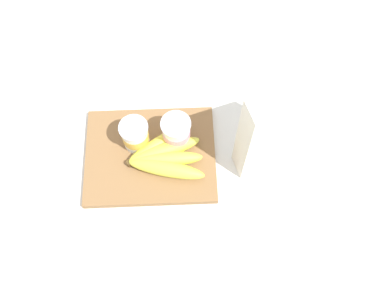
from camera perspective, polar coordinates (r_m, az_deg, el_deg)
ground_plane at (r=1.10m, az=-5.45°, el=-1.74°), size 2.40×2.40×0.00m
cutting_board at (r=1.09m, az=-5.50°, el=-1.53°), size 0.33×0.26×0.02m
cereal_box at (r=0.99m, az=11.38°, el=1.59°), size 0.19×0.11×0.28m
yogurt_cup_front at (r=1.06m, az=-7.50°, el=1.16°), size 0.07×0.07×0.09m
yogurt_cup_back at (r=1.06m, az=-2.08°, el=1.55°), size 0.07×0.07×0.09m
banana_bunch at (r=1.06m, az=-3.73°, el=-1.70°), size 0.20×0.17×0.04m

